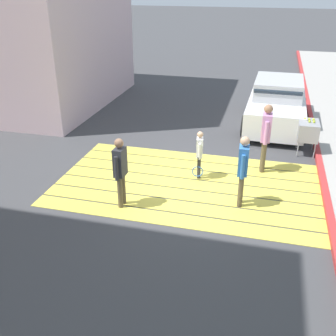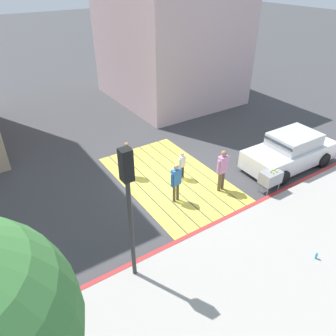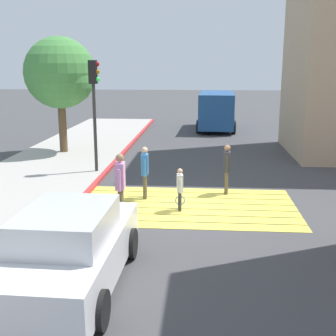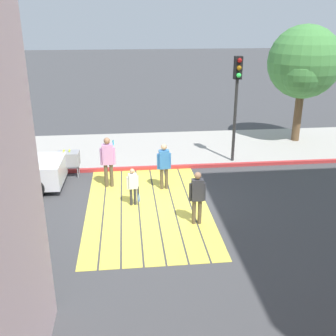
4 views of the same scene
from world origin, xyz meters
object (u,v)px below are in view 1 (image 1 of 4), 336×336
Objects in this scene: tennis_ball_cart at (308,130)px; pedestrian_adult_side at (120,168)px; pedestrian_adult_lead at (243,166)px; pedestrian_adult_trailing at (266,133)px; car_parked_near_curb at (277,104)px; pedestrian_child_with_racket at (199,152)px.

tennis_ball_cart is 0.63× the size of pedestrian_adult_side.
pedestrian_adult_trailing is at bearing -102.09° from pedestrian_adult_lead.
car_parked_near_curb is 3.48× the size of pedestrian_child_with_racket.
pedestrian_adult_side is at bearing 44.95° from tennis_ball_cart.
pedestrian_adult_trailing is at bearing 86.08° from car_parked_near_curb.
pedestrian_adult_side reaches higher than car_parked_near_curb.
car_parked_near_curb is 7.12m from pedestrian_adult_side.
pedestrian_adult_side is 1.29× the size of pedestrian_child_with_racket.
car_parked_near_curb is 5.70m from pedestrian_adult_lead.
pedestrian_adult_lead reaches higher than pedestrian_adult_side.
pedestrian_adult_lead is at bearing 83.29° from car_parked_near_curb.
pedestrian_child_with_racket is (2.71, 2.32, 0.00)m from tennis_ball_cart.
tennis_ball_cart is 0.62× the size of pedestrian_adult_lead.
tennis_ball_cart is at bearing -135.05° from pedestrian_adult_side.
pedestrian_adult_trailing is (-0.41, -1.90, 0.10)m from pedestrian_adult_lead.
car_parked_near_curb is at bearing -116.83° from pedestrian_adult_side.
pedestrian_adult_trailing is at bearing -138.66° from pedestrian_adult_side.
pedestrian_adult_trailing is 1.45× the size of pedestrian_child_with_racket.
pedestrian_adult_lead is at bearing 65.34° from tennis_ball_cart.
pedestrian_adult_trailing is at bearing -152.29° from pedestrian_child_with_racket.
tennis_ball_cart is 0.82× the size of pedestrian_child_with_racket.
pedestrian_adult_side is 2.29m from pedestrian_child_with_racket.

